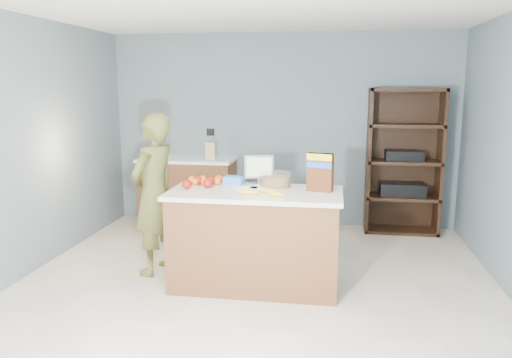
# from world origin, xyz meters

# --- Properties ---
(floor) EXTENTS (4.50, 5.00, 0.02)m
(floor) POSITION_xyz_m (0.00, 0.00, 0.00)
(floor) COLOR beige
(floor) RESTS_ON ground
(walls) EXTENTS (4.52, 5.02, 2.51)m
(walls) POSITION_xyz_m (0.00, 0.00, 1.65)
(walls) COLOR slate
(walls) RESTS_ON ground
(counter_peninsula) EXTENTS (1.56, 0.76, 0.90)m
(counter_peninsula) POSITION_xyz_m (0.00, 0.30, 0.42)
(counter_peninsula) COLOR brown
(counter_peninsula) RESTS_ON ground
(back_cabinet) EXTENTS (1.24, 0.62, 0.90)m
(back_cabinet) POSITION_xyz_m (-1.20, 2.20, 0.45)
(back_cabinet) COLOR brown
(back_cabinet) RESTS_ON ground
(shelving_unit) EXTENTS (0.90, 0.40, 1.80)m
(shelving_unit) POSITION_xyz_m (1.55, 2.35, 0.86)
(shelving_unit) COLOR black
(shelving_unit) RESTS_ON ground
(person) EXTENTS (0.54, 0.67, 1.58)m
(person) POSITION_xyz_m (-1.03, 0.49, 0.79)
(person) COLOR #4E4F23
(person) RESTS_ON ground
(knife_block) EXTENTS (0.12, 0.10, 0.31)m
(knife_block) POSITION_xyz_m (-0.87, 2.14, 1.02)
(knife_block) COLOR tan
(knife_block) RESTS_ON back_cabinet
(envelopes) EXTENTS (0.38, 0.15, 0.00)m
(envelopes) POSITION_xyz_m (-0.03, 0.44, 0.90)
(envelopes) COLOR white
(envelopes) RESTS_ON counter_peninsula
(bananas) EXTENTS (0.46, 0.21, 0.04)m
(bananas) POSITION_xyz_m (0.07, 0.17, 0.92)
(bananas) COLOR yellow
(bananas) RESTS_ON counter_peninsula
(apples) EXTENTS (0.26, 0.30, 0.09)m
(apples) POSITION_xyz_m (-0.53, 0.40, 0.94)
(apples) COLOR maroon
(apples) RESTS_ON counter_peninsula
(oranges) EXTENTS (0.32, 0.25, 0.07)m
(oranges) POSITION_xyz_m (-0.53, 0.53, 0.94)
(oranges) COLOR orange
(oranges) RESTS_ON counter_peninsula
(blue_carton) EXTENTS (0.20, 0.15, 0.08)m
(blue_carton) POSITION_xyz_m (-0.25, 0.56, 0.94)
(blue_carton) COLOR blue
(blue_carton) RESTS_ON counter_peninsula
(salad_bowl) EXTENTS (0.30, 0.30, 0.13)m
(salad_bowl) POSITION_xyz_m (0.15, 0.54, 0.96)
(salad_bowl) COLOR #267219
(salad_bowl) RESTS_ON counter_peninsula
(tv) EXTENTS (0.28, 0.12, 0.28)m
(tv) POSITION_xyz_m (-0.01, 0.61, 1.06)
(tv) COLOR silver
(tv) RESTS_ON counter_peninsula
(cereal_box) EXTENTS (0.24, 0.14, 0.34)m
(cereal_box) POSITION_xyz_m (0.58, 0.37, 1.10)
(cereal_box) COLOR #592B14
(cereal_box) RESTS_ON counter_peninsula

